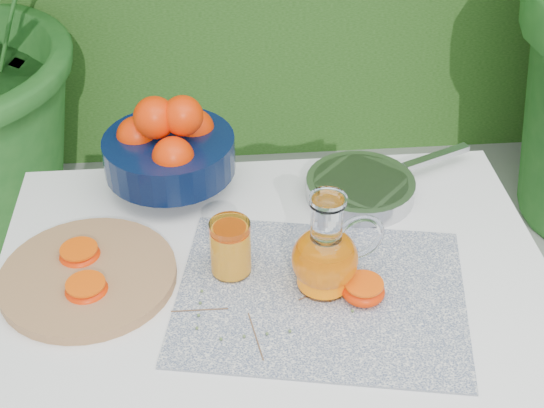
{
  "coord_description": "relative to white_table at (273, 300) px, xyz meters",
  "views": [
    {
      "loc": [
        -0.13,
        -0.95,
        1.67
      ],
      "look_at": [
        -0.04,
        0.1,
        0.88
      ],
      "focal_mm": 50.0,
      "sensor_mm": 36.0,
      "label": 1
    }
  ],
  "objects": [
    {
      "name": "white_table",
      "position": [
        0.0,
        0.0,
        0.0
      ],
      "size": [
        1.0,
        0.7,
        0.75
      ],
      "color": "white",
      "rests_on": "ground"
    },
    {
      "name": "thyme_sprigs",
      "position": [
        -0.02,
        -0.11,
        0.09
      ],
      "size": [
        0.33,
        0.22,
        0.01
      ],
      "color": "brown",
      "rests_on": "white_table"
    },
    {
      "name": "orange_halves",
      "position": [
        -0.17,
        -0.03,
        0.1
      ],
      "size": [
        0.57,
        0.21,
        0.04
      ],
      "color": "#FC3E02",
      "rests_on": "white_table"
    },
    {
      "name": "juice_tumbler",
      "position": [
        -0.08,
        -0.0,
        0.14
      ],
      "size": [
        0.08,
        0.08,
        0.11
      ],
      "color": "white",
      "rests_on": "white_table"
    },
    {
      "name": "placemat",
      "position": [
        0.08,
        -0.08,
        0.08
      ],
      "size": [
        0.56,
        0.47,
        0.0
      ],
      "primitive_type": "cube",
      "rotation": [
        0.0,
        0.0,
        -0.19
      ],
      "color": "#0C1C43",
      "rests_on": "white_table"
    },
    {
      "name": "fruit_bowl",
      "position": [
        -0.19,
        0.28,
        0.18
      ],
      "size": [
        0.31,
        0.31,
        0.21
      ],
      "color": "black",
      "rests_on": "white_table"
    },
    {
      "name": "saute_pan",
      "position": [
        0.2,
        0.2,
        0.1
      ],
      "size": [
        0.4,
        0.29,
        0.04
      ],
      "color": "#B0B1B5",
      "rests_on": "white_table"
    },
    {
      "name": "cutting_board",
      "position": [
        -0.33,
        -0.01,
        0.09
      ],
      "size": [
        0.33,
        0.33,
        0.02
      ],
      "primitive_type": "cylinder",
      "rotation": [
        0.0,
        0.0,
        0.07
      ],
      "color": "#A36F49",
      "rests_on": "white_table"
    },
    {
      "name": "juice_pitcher",
      "position": [
        0.09,
        -0.06,
        0.15
      ],
      "size": [
        0.17,
        0.13,
        0.19
      ],
      "color": "white",
      "rests_on": "white_table"
    }
  ]
}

